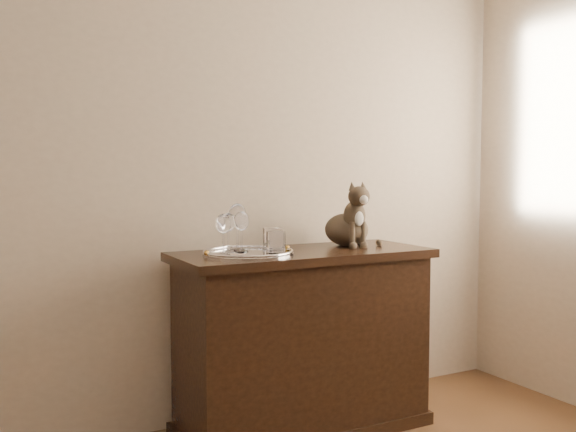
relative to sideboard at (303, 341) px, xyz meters
name	(u,v)px	position (x,y,z in m)	size (l,w,h in m)	color
wall_back	(155,142)	(-0.60, 0.31, 0.93)	(4.00, 0.10, 2.70)	tan
sideboard	(303,341)	(0.00, 0.00, 0.00)	(1.20, 0.50, 0.85)	black
tray	(248,254)	(-0.28, -0.01, 0.43)	(0.40, 0.40, 0.01)	white
wine_glass_a	(228,232)	(-0.34, 0.07, 0.52)	(0.07, 0.07, 0.17)	white
wine_glass_b	(237,227)	(-0.28, 0.10, 0.54)	(0.08, 0.08, 0.21)	white
wine_glass_c	(223,234)	(-0.41, -0.04, 0.52)	(0.07, 0.07, 0.18)	silver
wine_glass_d	(242,232)	(-0.29, 0.03, 0.52)	(0.07, 0.07, 0.18)	silver
tumbler_a	(276,242)	(-0.18, -0.08, 0.48)	(0.09, 0.09, 0.10)	white
tumbler_c	(273,239)	(-0.14, 0.03, 0.48)	(0.09, 0.09, 0.10)	white
cat	(347,213)	(0.29, 0.08, 0.58)	(0.32, 0.30, 0.32)	brown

